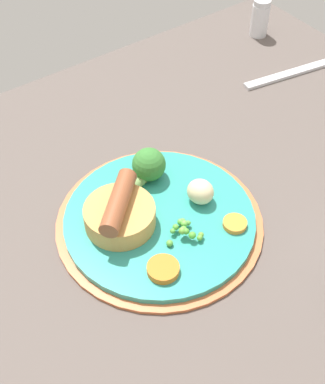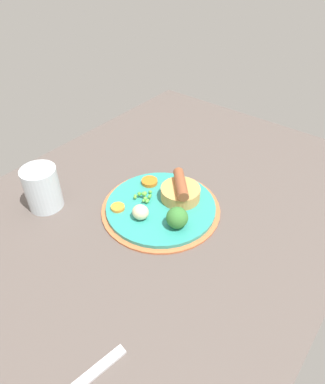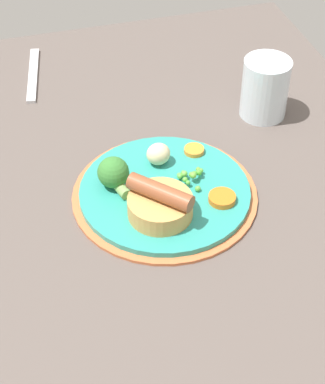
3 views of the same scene
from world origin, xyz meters
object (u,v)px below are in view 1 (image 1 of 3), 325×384
at_px(pea_pile, 184,230).
at_px(broccoli_floret_near, 148,166).
at_px(potato_chunk_0, 199,190).
at_px(dinner_plate, 159,221).
at_px(carrot_slice_0, 235,224).
at_px(carrot_slice_1, 163,269).
at_px(sausage_pudding, 120,213).
at_px(fork, 289,74).
at_px(salt_shaker, 260,18).

relative_size(pea_pile, broccoli_floret_near, 0.75).
bearing_deg(potato_chunk_0, dinner_plate, -3.38).
relative_size(carrot_slice_0, carrot_slice_1, 0.79).
xyz_separation_m(dinner_plate, pea_pile, (-0.01, 0.04, 0.02)).
relative_size(sausage_pudding, broccoli_floret_near, 1.47).
relative_size(potato_chunk_0, carrot_slice_0, 1.18).
bearing_deg(fork, dinner_plate, 30.53).
distance_m(broccoli_floret_near, carrot_slice_0, 0.15).
distance_m(dinner_plate, fork, 0.41).
bearing_deg(sausage_pudding, salt_shaker, -14.90).
bearing_deg(dinner_plate, potato_chunk_0, 176.62).
bearing_deg(pea_pile, dinner_plate, -79.62).
xyz_separation_m(carrot_slice_0, carrot_slice_1, (0.12, 0.00, 0.00)).
bearing_deg(potato_chunk_0, sausage_pudding, -12.48).
relative_size(pea_pile, carrot_slice_0, 1.50).
height_order(potato_chunk_0, carrot_slice_1, potato_chunk_0).
height_order(dinner_plate, potato_chunk_0, potato_chunk_0).
xyz_separation_m(potato_chunk_0, fork, (-0.32, -0.15, -0.03)).
distance_m(pea_pile, carrot_slice_0, 0.07).
distance_m(potato_chunk_0, fork, 0.36).
bearing_deg(broccoli_floret_near, salt_shaker, 11.34).
distance_m(sausage_pudding, potato_chunk_0, 0.11).
bearing_deg(sausage_pudding, carrot_slice_0, -80.01).
height_order(sausage_pudding, carrot_slice_0, sausage_pudding).
xyz_separation_m(carrot_slice_0, salt_shaker, (-0.36, -0.35, 0.02)).
xyz_separation_m(carrot_slice_0, fork, (-0.31, -0.21, -0.01)).
relative_size(broccoli_floret_near, carrot_slice_1, 1.59).
bearing_deg(broccoli_floret_near, sausage_pudding, -164.20).
xyz_separation_m(pea_pile, salt_shaker, (-0.42, -0.32, 0.01)).
bearing_deg(pea_pile, carrot_slice_0, 157.76).
height_order(pea_pile, broccoli_floret_near, broccoli_floret_near).
height_order(fork, salt_shaker, salt_shaker).
xyz_separation_m(sausage_pudding, potato_chunk_0, (-0.11, 0.02, -0.00)).
relative_size(sausage_pudding, fork, 0.51).
xyz_separation_m(carrot_slice_1, fork, (-0.43, -0.22, -0.02)).
xyz_separation_m(sausage_pudding, pea_pile, (-0.06, 0.06, -0.01)).
xyz_separation_m(sausage_pudding, broccoli_floret_near, (-0.08, -0.05, 0.00)).
xyz_separation_m(sausage_pudding, fork, (-0.43, -0.12, -0.03)).
distance_m(carrot_slice_0, fork, 0.38).
bearing_deg(carrot_slice_0, broccoli_floret_near, -73.37).
relative_size(dinner_plate, carrot_slice_1, 6.95).
height_order(pea_pile, salt_shaker, salt_shaker).
bearing_deg(dinner_plate, carrot_slice_0, 135.97).
xyz_separation_m(pea_pile, broccoli_floret_near, (-0.02, -0.11, 0.01)).
xyz_separation_m(potato_chunk_0, carrot_slice_1, (0.11, 0.07, -0.01)).
height_order(sausage_pudding, salt_shaker, salt_shaker).
height_order(carrot_slice_1, salt_shaker, salt_shaker).
xyz_separation_m(potato_chunk_0, salt_shaker, (-0.37, -0.28, 0.00)).
bearing_deg(carrot_slice_1, broccoli_floret_near, -118.24).
bearing_deg(broccoli_floret_near, fork, -4.13).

